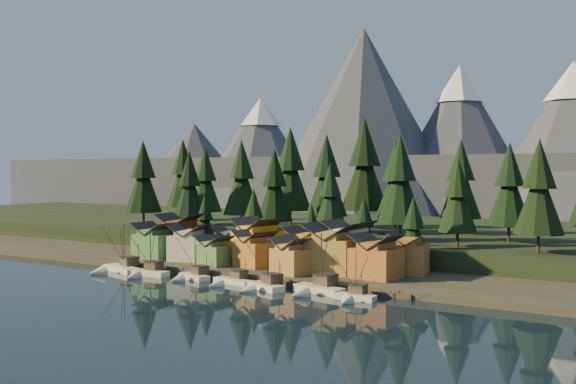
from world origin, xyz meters
The scene contains 46 objects.
ground centered at (0.00, 0.00, 0.00)m, with size 500.00×500.00×0.00m, color black.
shore_strip centered at (0.00, 40.00, 0.75)m, with size 400.00×50.00×1.50m, color #332F25.
hillside centered at (0.00, 90.00, 3.00)m, with size 420.00×100.00×6.00m, color black.
dock centered at (0.00, 16.50, 0.50)m, with size 80.00×4.00×1.00m, color #4C4036.
mountain_ridge centered at (-4.20, 213.59, 26.06)m, with size 560.00×190.00×90.00m.
boat_0 centered at (-29.97, 9.71, 2.28)m, with size 12.14×12.68×12.52m.
boat_1 centered at (-20.11, 8.91, 2.21)m, with size 10.11×10.97×11.63m.
boat_2 centered at (-8.51, 10.61, 2.14)m, with size 8.88×9.43×10.75m.
boat_3 centered at (1.91, 10.52, 1.81)m, with size 10.02×10.63×10.08m.
boat_4 centered at (11.34, 8.57, 2.35)m, with size 9.25×9.87×11.58m.
boat_5 centered at (21.91, 11.03, 2.45)m, with size 11.46×12.03×12.85m.
boat_6 centered at (31.03, 8.77, 1.97)m, with size 7.99×8.69×9.99m.
house_front_0 centered at (-31.33, 24.03, 6.19)m, with size 9.17×8.70×8.92m.
house_front_1 centered at (-21.38, 25.55, 6.15)m, with size 10.35×10.11×8.86m.
house_front_2 centered at (-11.12, 22.39, 5.10)m, with size 7.53×7.58×6.86m.
house_front_3 centered at (-1.73, 25.44, 5.86)m, with size 9.81×9.53×8.29m.
house_front_4 centered at (11.03, 21.59, 5.61)m, with size 9.45×9.88×7.82m.
house_front_5 centered at (17.37, 26.48, 7.09)m, with size 10.97×10.15×10.63m.
house_front_6 centered at (28.42, 25.39, 6.24)m, with size 9.93×9.50×9.02m.
house_back_0 centered at (-29.59, 31.69, 7.18)m, with size 11.50×11.19×10.81m.
house_back_1 centered at (-14.12, 32.26, 5.82)m, with size 8.91×8.98×8.24m.
house_back_2 centered at (-5.44, 31.82, 7.08)m, with size 11.83×11.21×10.63m.
house_back_3 centered at (8.66, 31.17, 6.33)m, with size 9.27×8.30×9.19m.
house_back_4 centered at (17.79, 34.64, 7.15)m, with size 10.36×9.98×10.75m.
house_back_5 centered at (32.01, 34.16, 6.19)m, with size 9.12×9.21×8.94m.
tree_hill_0 centered at (-62.00, 52.00, 20.79)m, with size 11.62×11.62×27.06m.
tree_hill_1 centered at (-50.00, 68.00, 19.83)m, with size 10.86×10.86×25.30m.
tree_hill_2 centered at (-40.00, 48.00, 18.71)m, with size 9.98×9.98×23.25m.
tree_hill_3 centered at (-30.00, 60.00, 20.72)m, with size 11.56×11.56×26.92m.
tree_hill_4 centered at (-22.00, 75.00, 23.08)m, with size 13.41×13.41×31.24m.
tree_hill_5 centered at (-12.00, 50.00, 18.93)m, with size 10.16×10.16×23.66m.
tree_hill_6 centered at (-4.00, 65.00, 21.31)m, with size 12.02×12.02×28.00m.
tree_hill_7 centered at (6.00, 48.00, 16.78)m, with size 8.47×8.47×19.72m.
tree_hill_8 centered at (14.00, 72.00, 20.15)m, with size 11.11×11.11×25.88m.
tree_hill_9 centered at (22.00, 55.00, 20.70)m, with size 11.54×11.54×26.89m.
tree_hill_10 centered at (30.00, 80.00, 20.42)m, with size 11.32×11.32×26.37m.
tree_hill_11 centered at (38.00, 50.00, 17.28)m, with size 8.86×8.86×20.64m.
tree_hill_12 centered at (46.00, 66.00, 19.47)m, with size 10.58×10.58×24.65m.
tree_hill_13 centered at (56.00, 48.00, 19.44)m, with size 10.56×10.56×24.59m.
tree_hill_15 centered at (0.00, 82.00, 24.43)m, with size 14.47×14.47×33.70m.
tree_hill_16 centered at (-68.00, 78.00, 21.68)m, with size 12.31×12.31×28.68m.
tree_shore_0 centered at (-28.00, 40.00, 10.08)m, with size 6.75×6.75×15.72m.
tree_shore_1 centered at (-12.00, 40.00, 11.10)m, with size 7.55×7.55×17.58m.
tree_shore_2 centered at (5.00, 40.00, 9.22)m, with size 6.07×6.07×14.14m.
tree_shore_3 centered at (19.00, 40.00, 10.33)m, with size 6.94×6.94×16.17m.
tree_shore_4 centered at (31.00, 40.00, 10.49)m, with size 7.07×7.07×16.46m.
Camera 1 is at (80.87, -96.24, 23.83)m, focal length 40.00 mm.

